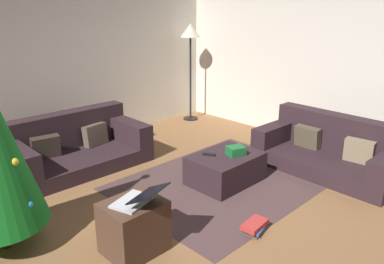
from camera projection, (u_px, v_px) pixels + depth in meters
name	position (u px, v px, depth m)	size (l,w,h in m)	color
ground_plane	(198.00, 224.00, 3.93)	(6.40, 6.40, 0.00)	brown
rear_partition	(47.00, 64.00, 5.63)	(6.40, 0.12, 2.60)	silver
corner_partition	(348.00, 65.00, 5.61)	(0.12, 6.40, 2.60)	silver
couch_left	(74.00, 147.00, 5.27)	(1.86, 1.01, 0.71)	#2D1E23
couch_right	(331.00, 151.00, 5.15)	(0.94, 1.87, 0.72)	#2D1E23
ottoman	(225.00, 168.00, 4.80)	(0.88, 0.64, 0.37)	#2D1E23
gift_box	(236.00, 151.00, 4.73)	(0.20, 0.17, 0.11)	#19662D
tv_remote	(209.00, 154.00, 4.73)	(0.05, 0.16, 0.02)	black
side_table	(134.00, 227.00, 3.43)	(0.52, 0.44, 0.49)	#4C3323
laptop	(138.00, 198.00, 3.31)	(0.46, 0.50, 0.19)	silver
book_stack	(255.00, 227.00, 3.77)	(0.30, 0.23, 0.11)	#4C423D
corner_lamp	(190.00, 38.00, 7.01)	(0.36, 0.36, 1.81)	black
area_rug	(225.00, 181.00, 4.86)	(2.60, 2.00, 0.01)	#4C3535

